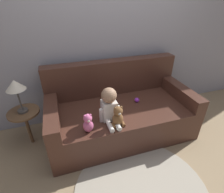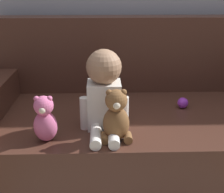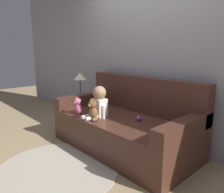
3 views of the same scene
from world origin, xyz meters
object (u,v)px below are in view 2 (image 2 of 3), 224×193
(teddy_bear_brown, at_px, (116,117))
(toy_ball, at_px, (183,103))
(couch, at_px, (141,125))
(plush_toy_side, at_px, (45,119))
(person_baby, at_px, (104,92))

(teddy_bear_brown, xyz_separation_m, toy_ball, (0.42, 0.40, -0.09))
(couch, height_order, toy_ball, couch)
(plush_toy_side, distance_m, toy_ball, 0.86)
(person_baby, bearing_deg, plush_toy_side, -153.85)
(person_baby, distance_m, teddy_bear_brown, 0.17)
(person_baby, bearing_deg, couch, 51.41)
(toy_ball, bearing_deg, plush_toy_side, -152.66)
(couch, height_order, plush_toy_side, couch)
(plush_toy_side, relative_size, toy_ball, 3.59)
(person_baby, distance_m, plush_toy_side, 0.33)
(person_baby, relative_size, toy_ball, 6.39)
(plush_toy_side, bearing_deg, toy_ball, 27.34)
(couch, relative_size, teddy_bear_brown, 7.36)
(person_baby, relative_size, plush_toy_side, 1.78)
(couch, distance_m, plush_toy_side, 0.72)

